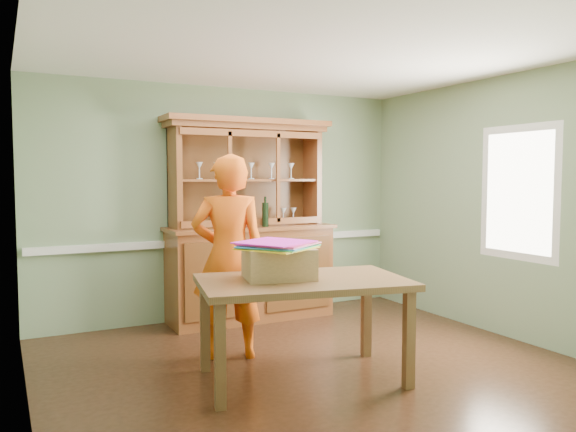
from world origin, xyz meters
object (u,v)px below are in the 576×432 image
china_hutch (250,249)px  cardboard_box (279,263)px  person (229,257)px  dining_table (303,291)px

china_hutch → cardboard_box: (-0.57, -1.92, 0.14)m
cardboard_box → person: person is taller
dining_table → person: (-0.32, 0.81, 0.20)m
china_hutch → person: size_ratio=1.25×
cardboard_box → person: size_ratio=0.29×
dining_table → china_hutch: bearing=90.1°
china_hutch → cardboard_box: china_hutch is taller
person → china_hutch: bearing=-100.8°
china_hutch → person: 1.42m
china_hutch → dining_table: (-0.40, -2.02, -0.08)m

